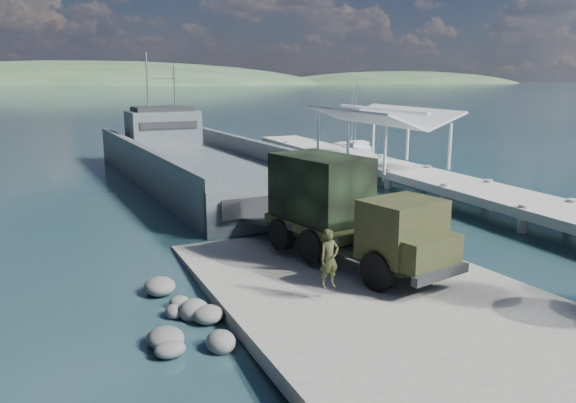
# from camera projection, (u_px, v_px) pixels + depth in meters

# --- Properties ---
(ground) EXTENTS (1400.00, 1400.00, 0.00)m
(ground) POSITION_uv_depth(u_px,v_px,m) (360.00, 295.00, 19.63)
(ground) COLOR #1C4045
(ground) RESTS_ON ground
(boat_ramp) EXTENTS (10.00, 18.00, 0.50)m
(boat_ramp) POSITION_uv_depth(u_px,v_px,m) (375.00, 298.00, 18.67)
(boat_ramp) COLOR gray
(boat_ramp) RESTS_ON ground
(shoreline_rocks) EXTENTS (3.20, 5.60, 0.90)m
(shoreline_rocks) POSITION_uv_depth(u_px,v_px,m) (181.00, 318.00, 17.74)
(shoreline_rocks) COLOR #525250
(shoreline_rocks) RESTS_ON ground
(distant_headlands) EXTENTS (1000.00, 240.00, 48.00)m
(distant_headlands) POSITION_uv_depth(u_px,v_px,m) (114.00, 85.00, 542.57)
(distant_headlands) COLOR #2C462C
(distant_headlands) RESTS_ON ground
(pier) EXTENTS (6.40, 44.00, 6.10)m
(pier) POSITION_uv_depth(u_px,v_px,m) (387.00, 159.00, 41.09)
(pier) COLOR #9E9E95
(pier) RESTS_ON ground
(landing_craft) EXTENTS (10.81, 34.93, 10.24)m
(landing_craft) POSITION_uv_depth(u_px,v_px,m) (200.00, 170.00, 40.62)
(landing_craft) COLOR #474E54
(landing_craft) RESTS_ON ground
(military_truck) EXTENTS (4.45, 8.81, 3.92)m
(military_truck) POSITION_uv_depth(u_px,v_px,m) (345.00, 211.00, 21.39)
(military_truck) COLOR black
(military_truck) RESTS_ON boat_ramp
(soldier) EXTENTS (0.74, 0.53, 1.90)m
(soldier) POSITION_uv_depth(u_px,v_px,m) (329.00, 270.00, 17.82)
(soldier) COLOR #24321B
(soldier) RESTS_ON boat_ramp
(sailboat_near) EXTENTS (2.41, 5.95, 7.04)m
(sailboat_near) POSITION_uv_depth(u_px,v_px,m) (356.00, 148.00, 56.99)
(sailboat_near) COLOR silver
(sailboat_near) RESTS_ON ground
(sailboat_far) EXTENTS (1.77, 5.47, 6.60)m
(sailboat_far) POSITION_uv_depth(u_px,v_px,m) (352.00, 149.00, 56.77)
(sailboat_far) COLOR silver
(sailboat_far) RESTS_ON ground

